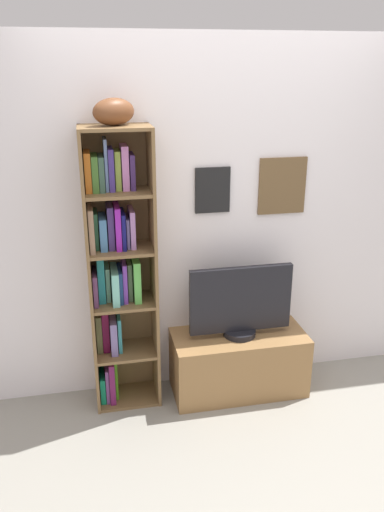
{
  "coord_description": "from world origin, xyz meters",
  "views": [
    {
      "loc": [
        -0.83,
        -2.09,
        2.18
      ],
      "look_at": [
        -0.22,
        0.85,
        1.05
      ],
      "focal_mm": 36.25,
      "sensor_mm": 36.0,
      "label": 1
    }
  ],
  "objects_px": {
    "tv_stand": "(239,363)",
    "television": "(241,303)",
    "bookshelf": "(116,270)",
    "football": "(114,112)"
  },
  "relations": [
    {
      "from": "football",
      "to": "television",
      "type": "distance_m",
      "value": 1.46
    },
    {
      "from": "television",
      "to": "football",
      "type": "bearing_deg",
      "value": 175.62
    },
    {
      "from": "football",
      "to": "television",
      "type": "bearing_deg",
      "value": -4.38
    },
    {
      "from": "football",
      "to": "tv_stand",
      "type": "xyz_separation_m",
      "value": [
        0.77,
        -0.06,
        -1.7
      ]
    },
    {
      "from": "tv_stand",
      "to": "television",
      "type": "distance_m",
      "value": 0.46
    },
    {
      "from": "bookshelf",
      "to": "tv_stand",
      "type": "distance_m",
      "value": 1.09
    },
    {
      "from": "tv_stand",
      "to": "television",
      "type": "relative_size",
      "value": 1.32
    },
    {
      "from": "tv_stand",
      "to": "television",
      "type": "height_order",
      "value": "television"
    },
    {
      "from": "bookshelf",
      "to": "television",
      "type": "relative_size",
      "value": 2.65
    },
    {
      "from": "tv_stand",
      "to": "television",
      "type": "bearing_deg",
      "value": 90.0
    }
  ]
}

